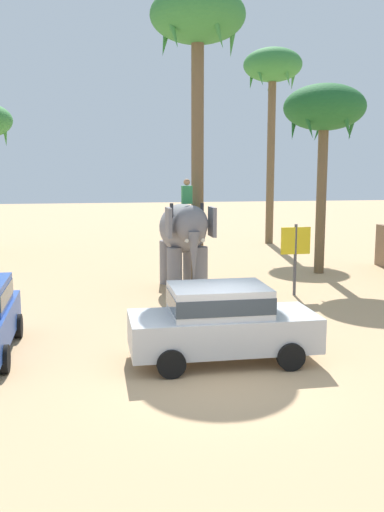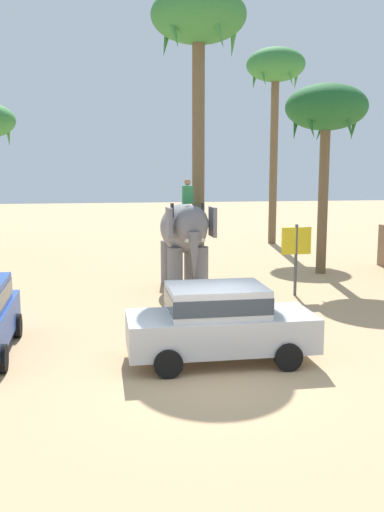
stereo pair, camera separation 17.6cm
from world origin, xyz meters
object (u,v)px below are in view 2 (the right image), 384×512
Objects in this scene: palm_tree_far_back at (199,28)px; palm_tree_leaning_seaward at (276,73)px; signboard_yellow at (296,246)px; palm_tree_near_hut at (326,112)px; elephant_with_mahout at (185,233)px; car_sedan_foreground at (219,320)px.

palm_tree_far_back is 0.95× the size of palm_tree_leaning_seaward.
palm_tree_far_back is 4.23× the size of signboard_yellow.
palm_tree_near_hut is at bearing 20.66° from palm_tree_far_back.
palm_tree_near_hut is 0.70× the size of palm_tree_leaning_seaward.
elephant_with_mahout is 15.21m from palm_tree_leaning_seaward.
elephant_with_mahout is at bearing -120.72° from palm_tree_leaning_seaward.
elephant_with_mahout is 1.62× the size of signboard_yellow.
palm_tree_far_back is at bearing -159.34° from palm_tree_near_hut.
signboard_yellow is at bearing -104.20° from palm_tree_leaning_seaward.
palm_tree_leaning_seaward reaches higher than car_sedan_foreground.
palm_tree_leaning_seaward is (0.85, 9.23, 2.96)m from palm_tree_near_hut.
signboard_yellow is (3.00, -1.70, -7.17)m from palm_tree_far_back.
palm_tree_far_back reaches higher than car_sedan_foreground.
elephant_with_mahout reaches higher than car_sedan_foreground.
palm_tree_near_hut is at bearing 56.96° from signboard_yellow.
palm_tree_far_back is (-5.44, -2.05, 2.46)m from palm_tree_near_hut.
palm_tree_near_hut is 3.12× the size of signboard_yellow.
palm_tree_leaning_seaward is (7.19, 18.95, 8.43)m from car_sedan_foreground.
palm_tree_leaning_seaward is 4.46× the size of signboard_yellow.
palm_tree_near_hut is 6.50m from signboard_yellow.
car_sedan_foreground is 0.55× the size of palm_tree_near_hut.
elephant_with_mahout reaches higher than signboard_yellow.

